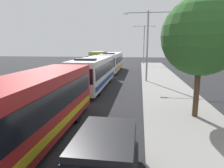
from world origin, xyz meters
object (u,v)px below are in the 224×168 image
Objects in this scene: white_suv at (105,164)px; streetlamp_mid at (148,39)px; box_truck_oncoming at (97,60)px; roadside_tree at (201,36)px; bus_middle at (112,61)px; bus_second_in_line at (95,71)px; streetlamp_far at (144,41)px; bus_lead at (27,110)px.

streetlamp_mid is at bearing 84.88° from white_suv.
roadside_tree reaches higher than box_truck_oncoming.
roadside_tree is at bearing -69.45° from bus_middle.
bus_second_in_line is 15.51m from white_suv.
bus_middle is at bearing -111.09° from streetlamp_far.
streetlamp_mid is at bearing -90.00° from streetlamp_far.
bus_lead is at bearing -90.00° from bus_middle.
streetlamp_far is at bearing 49.47° from box_truck_oncoming.
streetlamp_mid is (8.70, -13.03, 3.34)m from box_truck_oncoming.
streetlamp_mid is at bearing 36.05° from bus_second_in_line.
bus_middle is (0.00, 25.84, 0.00)m from bus_lead.
roadside_tree reaches higher than bus_second_in_line.
streetlamp_mid is at bearing -56.27° from box_truck_oncoming.
streetlamp_mid is (5.40, 3.93, 3.35)m from bus_second_in_line.
roadside_tree reaches higher than bus_lead.
streetlamp_far is (1.70, 42.18, 4.27)m from white_suv.
white_suv is 19.47m from streetlamp_mid.
white_suv is at bearing -95.12° from streetlamp_mid.
bus_lead is 1.65× the size of roadside_tree.
white_suv is 0.64× the size of box_truck_oncoming.
bus_second_in_line is 2.42× the size of white_suv.
streetlamp_far is at bearing 94.12° from roadside_tree.
bus_second_in_line is at bearing -101.25° from streetlamp_far.
box_truck_oncoming is 16.02m from streetlamp_mid.
streetlamp_mid is 12.23m from roadside_tree.
roadside_tree is at bearing 30.51° from bus_lead.
streetlamp_mid is at bearing 101.97° from roadside_tree.
box_truck_oncoming is 0.85× the size of streetlamp_far.
box_truck_oncoming is 27.57m from roadside_tree.
roadside_tree is (11.23, -24.99, 3.10)m from box_truck_oncoming.
streetlamp_mid is (1.70, 18.98, 4.01)m from white_suv.
box_truck_oncoming is 13.86m from streetlamp_far.
roadside_tree reaches higher than white_suv.
roadside_tree is at bearing 58.89° from white_suv.
streetlamp_far reaches higher than box_truck_oncoming.
white_suv is at bearing -92.31° from streetlamp_far.
streetlamp_far reaches higher than streetlamp_mid.
roadside_tree is at bearing -85.88° from streetlamp_far.
streetlamp_far is (5.40, 27.13, 3.62)m from bus_second_in_line.
bus_second_in_line is at bearing -78.98° from box_truck_oncoming.
bus_lead is 1.42× the size of streetlamp_mid.
bus_lead is at bearing -149.49° from roadside_tree.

